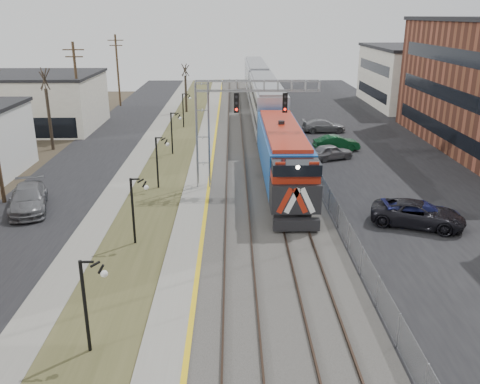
{
  "coord_description": "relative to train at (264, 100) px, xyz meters",
  "views": [
    {
      "loc": [
        1.66,
        -8.97,
        12.62
      ],
      "look_at": [
        2.13,
        19.59,
        2.6
      ],
      "focal_mm": 38.0,
      "sensor_mm": 36.0,
      "label": 1
    }
  ],
  "objects": [
    {
      "name": "bare_trees",
      "position": [
        -18.16,
        -13.03,
        -0.18
      ],
      "size": [
        12.3,
        42.3,
        5.95
      ],
      "color": "#382D23",
      "rests_on": "ground"
    },
    {
      "name": "ballast_bed",
      "position": [
        -1.5,
        -16.95,
        -2.78
      ],
      "size": [
        8.0,
        120.0,
        0.2
      ],
      "primitive_type": "cube",
      "color": "#595651",
      "rests_on": "ground"
    },
    {
      "name": "track_far",
      "position": [
        -0.0,
        -16.95,
        -2.61
      ],
      "size": [
        1.58,
        120.0,
        0.15
      ],
      "color": "#2D2119",
      "rests_on": "ballast_bed"
    },
    {
      "name": "platform",
      "position": [
        -6.5,
        -16.95,
        -2.76
      ],
      "size": [
        2.0,
        120.0,
        0.24
      ],
      "primitive_type": "cube",
      "color": "gray",
      "rests_on": "ground"
    },
    {
      "name": "parking_lot",
      "position": [
        10.5,
        -16.95,
        -2.86
      ],
      "size": [
        16.0,
        120.0,
        0.04
      ],
      "primitive_type": "cube",
      "color": "black",
      "rests_on": "ground"
    },
    {
      "name": "car_lot_g",
      "position": [
        6.55,
        -4.65,
        -2.17
      ],
      "size": [
        4.93,
        2.09,
        1.42
      ],
      "primitive_type": "imported",
      "rotation": [
        0.0,
        0.0,
        1.59
      ],
      "color": "gray",
      "rests_on": "ground"
    },
    {
      "name": "car_lot_f",
      "position": [
        6.35,
        -12.88,
        -2.16
      ],
      "size": [
        4.53,
        1.97,
        1.45
      ],
      "primitive_type": "imported",
      "rotation": [
        0.0,
        0.0,
        1.67
      ],
      "color": "#0D431F",
      "rests_on": "ground"
    },
    {
      "name": "street_west",
      "position": [
        -17.0,
        -16.95,
        -2.86
      ],
      "size": [
        7.0,
        120.0,
        0.04
      ],
      "primitive_type": "cube",
      "color": "black",
      "rests_on": "ground"
    },
    {
      "name": "grass_median",
      "position": [
        -9.5,
        -16.95,
        -2.85
      ],
      "size": [
        4.0,
        120.0,
        0.06
      ],
      "primitive_type": "cube",
      "color": "#444525",
      "rests_on": "ground"
    },
    {
      "name": "lampposts",
      "position": [
        -9.5,
        -33.66,
        -0.88
      ],
      "size": [
        0.14,
        62.14,
        4.0
      ],
      "color": "black",
      "rests_on": "ground"
    },
    {
      "name": "train",
      "position": [
        0.0,
        0.0,
        0.0
      ],
      "size": [
        3.0,
        63.05,
        5.33
      ],
      "color": "#13499A",
      "rests_on": "ground"
    },
    {
      "name": "car_lot_d",
      "position": [
        8.2,
        -31.24,
        -2.16
      ],
      "size": [
        5.01,
        2.13,
        1.44
      ],
      "primitive_type": "imported",
      "rotation": [
        0.0,
        0.0,
        1.55
      ],
      "color": "navy",
      "rests_on": "ground"
    },
    {
      "name": "platform_edge",
      "position": [
        -5.62,
        -16.95,
        -2.64
      ],
      "size": [
        0.24,
        120.0,
        0.01
      ],
      "primitive_type": "cube",
      "color": "gold",
      "rests_on": "platform"
    },
    {
      "name": "track_near",
      "position": [
        -3.5,
        -16.95,
        -2.61
      ],
      "size": [
        1.58,
        120.0,
        0.15
      ],
      "color": "#2D2119",
      "rests_on": "ballast_bed"
    },
    {
      "name": "car_lot_c",
      "position": [
        7.77,
        -31.65,
        -2.1
      ],
      "size": [
        6.24,
        4.59,
        1.58
      ],
      "primitive_type": "imported",
      "rotation": [
        0.0,
        0.0,
        1.18
      ],
      "color": "black",
      "rests_on": "ground"
    },
    {
      "name": "fence",
      "position": [
        2.7,
        -16.95,
        -2.08
      ],
      "size": [
        0.04,
        120.0,
        1.6
      ],
      "primitive_type": "cube",
      "color": "gray",
      "rests_on": "ground"
    },
    {
      "name": "signal_gantry",
      "position": [
        -4.28,
        -23.95,
        2.7
      ],
      "size": [
        9.0,
        1.07,
        8.15
      ],
      "color": "gray",
      "rests_on": "ground"
    },
    {
      "name": "car_street_b",
      "position": [
        -17.63,
        -28.51,
        -2.06
      ],
      "size": [
        3.83,
        6.08,
        1.64
      ],
      "primitive_type": "imported",
      "rotation": [
        0.0,
        0.0,
        0.29
      ],
      "color": "slate",
      "rests_on": "ground"
    },
    {
      "name": "car_lot_e",
      "position": [
        5.2,
        -16.11,
        -2.18
      ],
      "size": [
        4.47,
        3.12,
        1.41
      ],
      "primitive_type": "imported",
      "rotation": [
        0.0,
        0.0,
        1.96
      ],
      "color": "slate",
      "rests_on": "ground"
    },
    {
      "name": "sidewalk",
      "position": [
        -12.5,
        -16.95,
        -2.84
      ],
      "size": [
        2.0,
        120.0,
        0.08
      ],
      "primitive_type": "cube",
      "color": "gray",
      "rests_on": "ground"
    }
  ]
}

